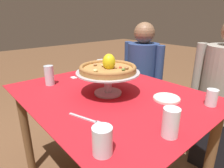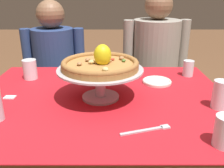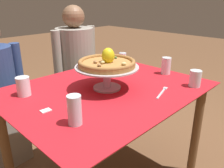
{
  "view_description": "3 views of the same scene",
  "coord_description": "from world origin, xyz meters",
  "px_view_note": "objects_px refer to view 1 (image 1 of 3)",
  "views": [
    {
      "loc": [
        0.86,
        -0.72,
        1.21
      ],
      "look_at": [
        -0.03,
        0.05,
        0.79
      ],
      "focal_mm": 30.72,
      "sensor_mm": 36.0,
      "label": 1
    },
    {
      "loc": [
        0.05,
        -1.05,
        1.22
      ],
      "look_at": [
        0.05,
        0.05,
        0.79
      ],
      "focal_mm": 39.21,
      "sensor_mm": 36.0,
      "label": 2
    },
    {
      "loc": [
        -0.92,
        -0.96,
        1.28
      ],
      "look_at": [
        0.03,
        -0.03,
        0.77
      ],
      "focal_mm": 36.71,
      "sensor_mm": 36.0,
      "label": 3
    }
  ],
  "objects_px": {
    "water_glass_back_left": "(101,67)",
    "dinner_fork": "(87,119)",
    "pizza": "(108,68)",
    "sugar_packet": "(74,78)",
    "water_glass_back_right": "(211,99)",
    "diner_left": "(142,81)",
    "water_glass_side_right": "(170,124)",
    "diner_right": "(223,99)",
    "pizza_stand": "(108,78)",
    "side_plate": "(167,98)",
    "water_glass_front_left": "(49,76)",
    "water_glass_front_right": "(102,142)"
  },
  "relations": [
    {
      "from": "pizza_stand",
      "to": "diner_right",
      "type": "xyz_separation_m",
      "value": [
        0.4,
        0.84,
        -0.25
      ]
    },
    {
      "from": "water_glass_front_left",
      "to": "sugar_packet",
      "type": "distance_m",
      "value": 0.22
    },
    {
      "from": "pizza",
      "to": "diner_right",
      "type": "height_order",
      "value": "diner_right"
    },
    {
      "from": "pizza_stand",
      "to": "water_glass_front_left",
      "type": "relative_size",
      "value": 2.81
    },
    {
      "from": "diner_left",
      "to": "water_glass_back_left",
      "type": "bearing_deg",
      "value": -91.22
    },
    {
      "from": "diner_left",
      "to": "pizza",
      "type": "bearing_deg",
      "value": -63.75
    },
    {
      "from": "diner_right",
      "to": "side_plate",
      "type": "bearing_deg",
      "value": -98.85
    },
    {
      "from": "pizza",
      "to": "sugar_packet",
      "type": "xyz_separation_m",
      "value": [
        -0.42,
        0.0,
        -0.16
      ]
    },
    {
      "from": "water_glass_back_left",
      "to": "water_glass_front_left",
      "type": "xyz_separation_m",
      "value": [
        0.01,
        -0.47,
        0.02
      ]
    },
    {
      "from": "diner_left",
      "to": "diner_right",
      "type": "xyz_separation_m",
      "value": [
        0.79,
        0.04,
        0.05
      ]
    },
    {
      "from": "side_plate",
      "to": "diner_left",
      "type": "bearing_deg",
      "value": 138.94
    },
    {
      "from": "pizza",
      "to": "dinner_fork",
      "type": "height_order",
      "value": "pizza"
    },
    {
      "from": "water_glass_side_right",
      "to": "diner_right",
      "type": "distance_m",
      "value": 0.97
    },
    {
      "from": "water_glass_front_right",
      "to": "diner_right",
      "type": "distance_m",
      "value": 1.23
    },
    {
      "from": "pizza_stand",
      "to": "water_glass_front_right",
      "type": "height_order",
      "value": "pizza_stand"
    },
    {
      "from": "water_glass_side_right",
      "to": "water_glass_back_left",
      "type": "bearing_deg",
      "value": 158.16
    },
    {
      "from": "diner_left",
      "to": "water_glass_front_left",
      "type": "bearing_deg",
      "value": -90.07
    },
    {
      "from": "pizza_stand",
      "to": "diner_left",
      "type": "distance_m",
      "value": 0.94
    },
    {
      "from": "pizza",
      "to": "sugar_packet",
      "type": "bearing_deg",
      "value": 179.64
    },
    {
      "from": "dinner_fork",
      "to": "water_glass_back_right",
      "type": "bearing_deg",
      "value": 62.41
    },
    {
      "from": "water_glass_front_right",
      "to": "water_glass_front_left",
      "type": "bearing_deg",
      "value": 168.27
    },
    {
      "from": "side_plate",
      "to": "diner_left",
      "type": "xyz_separation_m",
      "value": [
        -0.69,
        0.6,
        -0.21
      ]
    },
    {
      "from": "pizza",
      "to": "water_glass_front_right",
      "type": "distance_m",
      "value": 0.57
    },
    {
      "from": "pizza_stand",
      "to": "pizza",
      "type": "height_order",
      "value": "pizza"
    },
    {
      "from": "pizza_stand",
      "to": "dinner_fork",
      "type": "xyz_separation_m",
      "value": [
        0.19,
        -0.28,
        -0.1
      ]
    },
    {
      "from": "water_glass_front_right",
      "to": "pizza_stand",
      "type": "bearing_deg",
      "value": 138.3
    },
    {
      "from": "water_glass_back_left",
      "to": "diner_left",
      "type": "distance_m",
      "value": 0.59
    },
    {
      "from": "sugar_packet",
      "to": "diner_left",
      "type": "height_order",
      "value": "diner_left"
    },
    {
      "from": "water_glass_side_right",
      "to": "side_plate",
      "type": "xyz_separation_m",
      "value": [
        -0.21,
        0.3,
        -0.04
      ]
    },
    {
      "from": "pizza_stand",
      "to": "sugar_packet",
      "type": "height_order",
      "value": "pizza_stand"
    },
    {
      "from": "side_plate",
      "to": "dinner_fork",
      "type": "height_order",
      "value": "side_plate"
    },
    {
      "from": "water_glass_back_right",
      "to": "dinner_fork",
      "type": "height_order",
      "value": "water_glass_back_right"
    },
    {
      "from": "water_glass_front_left",
      "to": "dinner_fork",
      "type": "xyz_separation_m",
      "value": [
        0.58,
        -0.08,
        -0.06
      ]
    },
    {
      "from": "dinner_fork",
      "to": "sugar_packet",
      "type": "distance_m",
      "value": 0.67
    },
    {
      "from": "pizza",
      "to": "water_glass_back_left",
      "type": "bearing_deg",
      "value": 146.7
    },
    {
      "from": "water_glass_front_right",
      "to": "dinner_fork",
      "type": "height_order",
      "value": "water_glass_front_right"
    },
    {
      "from": "water_glass_side_right",
      "to": "pizza_stand",
      "type": "bearing_deg",
      "value": 168.89
    },
    {
      "from": "water_glass_front_right",
      "to": "water_glass_side_right",
      "type": "bearing_deg",
      "value": 70.63
    },
    {
      "from": "water_glass_front_left",
      "to": "sugar_packet",
      "type": "bearing_deg",
      "value": 97.82
    },
    {
      "from": "water_glass_front_right",
      "to": "diner_left",
      "type": "xyz_separation_m",
      "value": [
        -0.81,
        1.17,
        -0.25
      ]
    },
    {
      "from": "water_glass_front_right",
      "to": "dinner_fork",
      "type": "relative_size",
      "value": 0.56
    },
    {
      "from": "water_glass_back_left",
      "to": "dinner_fork",
      "type": "relative_size",
      "value": 0.58
    },
    {
      "from": "diner_right",
      "to": "dinner_fork",
      "type": "bearing_deg",
      "value": -100.72
    },
    {
      "from": "side_plate",
      "to": "sugar_packet",
      "type": "bearing_deg",
      "value": -164.88
    },
    {
      "from": "diner_left",
      "to": "sugar_packet",
      "type": "bearing_deg",
      "value": -92.12
    },
    {
      "from": "water_glass_front_left",
      "to": "water_glass_side_right",
      "type": "height_order",
      "value": "water_glass_front_left"
    },
    {
      "from": "water_glass_side_right",
      "to": "diner_right",
      "type": "bearing_deg",
      "value": 96.8
    },
    {
      "from": "water_glass_back_right",
      "to": "diner_right",
      "type": "xyz_separation_m",
      "value": [
        -0.1,
        0.53,
        -0.19
      ]
    },
    {
      "from": "pizza",
      "to": "side_plate",
      "type": "distance_m",
      "value": 0.39
    },
    {
      "from": "water_glass_front_right",
      "to": "diner_left",
      "type": "height_order",
      "value": "diner_left"
    }
  ]
}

